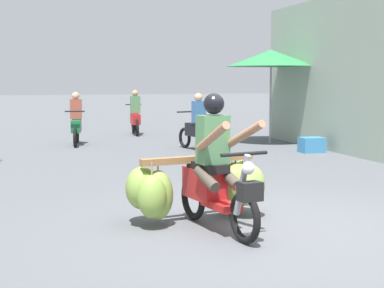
{
  "coord_description": "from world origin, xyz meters",
  "views": [
    {
      "loc": [
        -2.71,
        -6.14,
        1.74
      ],
      "look_at": [
        -0.55,
        1.12,
        0.9
      ],
      "focal_mm": 54.87,
      "sensor_mm": 36.0,
      "label": 1
    }
  ],
  "objects_px": {
    "motorbike_distant_ahead_left": "(76,123)",
    "produce_crate": "(312,145)",
    "market_umbrella_near_shop": "(271,58)",
    "motorbike_main_loaded": "(207,183)",
    "motorbike_distant_far_ahead": "(135,117)",
    "motorbike_distant_ahead_right": "(198,127)"
  },
  "relations": [
    {
      "from": "motorbike_distant_ahead_left",
      "to": "produce_crate",
      "type": "distance_m",
      "value": 6.17
    },
    {
      "from": "motorbike_distant_ahead_right",
      "to": "motorbike_distant_far_ahead",
      "type": "bearing_deg",
      "value": 98.63
    },
    {
      "from": "motorbike_main_loaded",
      "to": "motorbike_distant_far_ahead",
      "type": "distance_m",
      "value": 11.47
    },
    {
      "from": "motorbike_main_loaded",
      "to": "motorbike_distant_far_ahead",
      "type": "xyz_separation_m",
      "value": [
        1.34,
        11.39,
        0.08
      ]
    },
    {
      "from": "motorbike_main_loaded",
      "to": "produce_crate",
      "type": "distance_m",
      "value": 7.35
    },
    {
      "from": "motorbike_main_loaded",
      "to": "market_umbrella_near_shop",
      "type": "xyz_separation_m",
      "value": [
        4.36,
        7.9,
        1.81
      ]
    },
    {
      "from": "motorbike_distant_ahead_left",
      "to": "market_umbrella_near_shop",
      "type": "distance_m",
      "value": 5.49
    },
    {
      "from": "motorbike_distant_far_ahead",
      "to": "produce_crate",
      "type": "distance_m",
      "value": 6.44
    },
    {
      "from": "motorbike_distant_ahead_right",
      "to": "produce_crate",
      "type": "relative_size",
      "value": 2.83
    },
    {
      "from": "motorbike_distant_ahead_left",
      "to": "market_umbrella_near_shop",
      "type": "height_order",
      "value": "market_umbrella_near_shop"
    },
    {
      "from": "motorbike_distant_far_ahead",
      "to": "motorbike_distant_ahead_left",
      "type": "bearing_deg",
      "value": -131.45
    },
    {
      "from": "motorbike_distant_ahead_left",
      "to": "motorbike_distant_far_ahead",
      "type": "relative_size",
      "value": 1.0
    },
    {
      "from": "motorbike_distant_ahead_left",
      "to": "motorbike_distant_far_ahead",
      "type": "xyz_separation_m",
      "value": [
        2.05,
        2.32,
        0.0
      ]
    },
    {
      "from": "motorbike_distant_ahead_right",
      "to": "produce_crate",
      "type": "height_order",
      "value": "motorbike_distant_ahead_right"
    },
    {
      "from": "produce_crate",
      "to": "motorbike_distant_ahead_left",
      "type": "bearing_deg",
      "value": 147.83
    },
    {
      "from": "motorbike_distant_far_ahead",
      "to": "produce_crate",
      "type": "xyz_separation_m",
      "value": [
        3.17,
        -5.6,
        -0.39
      ]
    },
    {
      "from": "motorbike_distant_far_ahead",
      "to": "market_umbrella_near_shop",
      "type": "relative_size",
      "value": 0.64
    },
    {
      "from": "motorbike_distant_ahead_left",
      "to": "motorbike_distant_ahead_right",
      "type": "distance_m",
      "value": 3.46
    },
    {
      "from": "motorbike_distant_ahead_left",
      "to": "motorbike_distant_far_ahead",
      "type": "height_order",
      "value": "same"
    },
    {
      "from": "motorbike_distant_ahead_left",
      "to": "produce_crate",
      "type": "bearing_deg",
      "value": -32.17
    },
    {
      "from": "produce_crate",
      "to": "motorbike_distant_far_ahead",
      "type": "bearing_deg",
      "value": 119.5
    },
    {
      "from": "motorbike_main_loaded",
      "to": "produce_crate",
      "type": "xyz_separation_m",
      "value": [
        4.51,
        5.79,
        -0.3
      ]
    }
  ]
}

